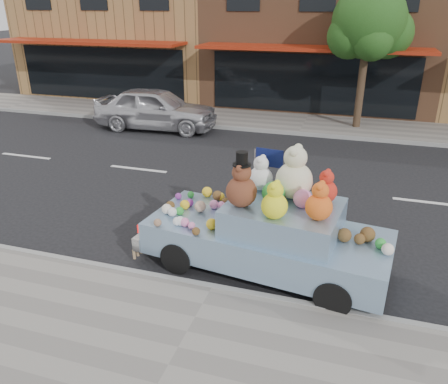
% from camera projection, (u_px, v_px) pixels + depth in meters
% --- Properties ---
extents(ground, '(120.00, 120.00, 0.00)m').
position_uv_depth(ground, '(271.00, 184.00, 11.81)').
color(ground, black).
rests_on(ground, ground).
extents(near_sidewalk, '(60.00, 3.00, 0.12)m').
position_uv_depth(near_sidewalk, '(178.00, 350.00, 6.09)').
color(near_sidewalk, gray).
rests_on(near_sidewalk, ground).
extents(far_sidewalk, '(60.00, 3.00, 0.12)m').
position_uv_depth(far_sidewalk, '(304.00, 124.00, 17.48)').
color(far_sidewalk, gray).
rests_on(far_sidewalk, ground).
extents(near_kerb, '(60.00, 0.12, 0.13)m').
position_uv_depth(near_kerb, '(213.00, 288.00, 7.40)').
color(near_kerb, gray).
rests_on(near_kerb, ground).
extents(far_kerb, '(60.00, 0.12, 0.13)m').
position_uv_depth(far_kerb, '(299.00, 134.00, 16.16)').
color(far_kerb, gray).
rests_on(far_kerb, ground).
extents(storefront_left, '(10.00, 9.80, 7.30)m').
position_uv_depth(storefront_left, '(137.00, 20.00, 23.56)').
color(storefront_left, olive).
rests_on(storefront_left, ground).
extents(storefront_mid, '(10.00, 9.80, 7.30)m').
position_uv_depth(storefront_mid, '(325.00, 23.00, 20.84)').
color(storefront_mid, '#905C3C').
rests_on(storefront_mid, ground).
extents(street_tree, '(3.00, 2.70, 5.22)m').
position_uv_depth(street_tree, '(369.00, 28.00, 15.52)').
color(street_tree, '#38281C').
rests_on(street_tree, ground).
extents(car_silver, '(4.77, 2.13, 1.59)m').
position_uv_depth(car_silver, '(156.00, 109.00, 16.71)').
color(car_silver, silver).
rests_on(car_silver, ground).
extents(art_car, '(4.67, 2.30, 2.31)m').
position_uv_depth(art_car, '(269.00, 229.00, 7.77)').
color(art_car, black).
rests_on(art_car, ground).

